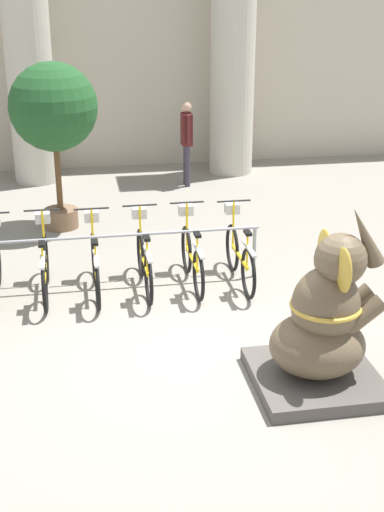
% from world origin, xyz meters
% --- Properties ---
extents(ground_plane, '(60.00, 60.00, 0.00)m').
position_xyz_m(ground_plane, '(0.00, 0.00, 0.00)').
color(ground_plane, gray).
extents(building_facade, '(20.00, 0.20, 6.00)m').
position_xyz_m(building_facade, '(0.00, 8.60, 3.00)').
color(building_facade, '#BCB29E').
rests_on(building_facade, ground_plane).
extents(column_left, '(1.15, 1.15, 5.16)m').
position_xyz_m(column_left, '(-2.06, 7.60, 2.62)').
color(column_left, '#BCB7A8').
rests_on(column_left, ground_plane).
extents(column_right, '(1.15, 1.15, 5.16)m').
position_xyz_m(column_right, '(2.06, 7.60, 2.62)').
color(column_right, '#BCB7A8').
rests_on(column_right, ground_plane).
extents(bike_rack, '(4.59, 0.05, 0.77)m').
position_xyz_m(bike_rack, '(-1.14, 1.95, 0.62)').
color(bike_rack, gray).
rests_on(bike_rack, ground_plane).
extents(bicycle_2, '(0.48, 1.65, 1.08)m').
position_xyz_m(bicycle_2, '(-1.80, 1.85, 0.41)').
color(bicycle_2, black).
rests_on(bicycle_2, ground_plane).
extents(bicycle_3, '(0.48, 1.65, 1.08)m').
position_xyz_m(bicycle_3, '(-1.14, 1.80, 0.41)').
color(bicycle_3, black).
rests_on(bicycle_3, ground_plane).
extents(bicycle_4, '(0.48, 1.65, 1.08)m').
position_xyz_m(bicycle_4, '(-0.47, 1.83, 0.41)').
color(bicycle_4, black).
rests_on(bicycle_4, ground_plane).
extents(bicycle_5, '(0.48, 1.65, 1.08)m').
position_xyz_m(bicycle_5, '(0.19, 1.85, 0.41)').
color(bicycle_5, black).
rests_on(bicycle_5, ground_plane).
extents(bicycle_6, '(0.48, 1.65, 1.08)m').
position_xyz_m(bicycle_6, '(0.86, 1.80, 0.41)').
color(bicycle_6, black).
rests_on(bicycle_6, ground_plane).
extents(elephant_statue, '(1.30, 1.30, 1.98)m').
position_xyz_m(elephant_statue, '(1.08, -0.93, 0.67)').
color(elephant_statue, '#4C4742').
rests_on(elephant_statue, ground_plane).
extents(person_pedestrian, '(0.23, 0.47, 1.71)m').
position_xyz_m(person_pedestrian, '(0.94, 6.72, 1.03)').
color(person_pedestrian, '#383342').
rests_on(person_pedestrian, ground_plane).
extents(potted_tree, '(1.43, 1.43, 2.76)m').
position_xyz_m(potted_tree, '(-1.59, 4.57, 1.98)').
color(potted_tree, brown).
rests_on(potted_tree, ground_plane).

